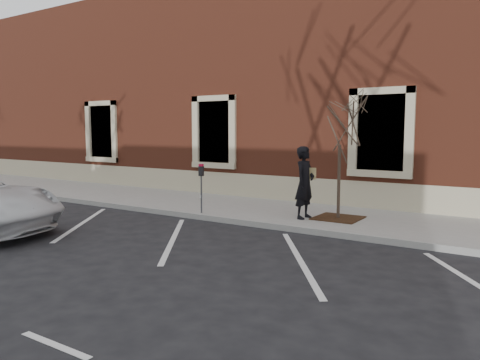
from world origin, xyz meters
The scene contains 9 objects.
ground centered at (0.00, 0.00, 0.00)m, with size 120.00×120.00×0.00m, color #28282B.
sidewalk_near centered at (0.00, 1.75, 0.07)m, with size 40.00×3.50×0.15m, color #ACA9A2.
curb_near centered at (0.00, -0.05, 0.07)m, with size 40.00×0.12×0.15m, color #9E9E99.
parking_stripes centered at (0.00, -2.20, 0.00)m, with size 28.00×4.40×0.01m, color silver, non-canonical shape.
building_civic centered at (0.00, 7.74, 4.00)m, with size 40.00×8.62×8.00m.
man centered at (1.79, 0.98, 1.10)m, with size 0.69×0.46×1.91m, color black.
parking_meter centered at (-0.98, 0.12, 1.11)m, with size 0.13×0.10×1.38m.
tree_grate centered at (2.55, 1.44, 0.16)m, with size 1.16×1.16×0.03m, color #392112.
sapling centered at (2.55, 1.44, 2.63)m, with size 2.13×2.13×3.55m.
Camera 1 is at (7.03, -10.17, 2.50)m, focal length 35.00 mm.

